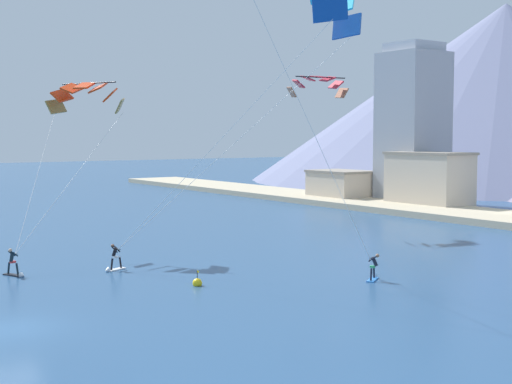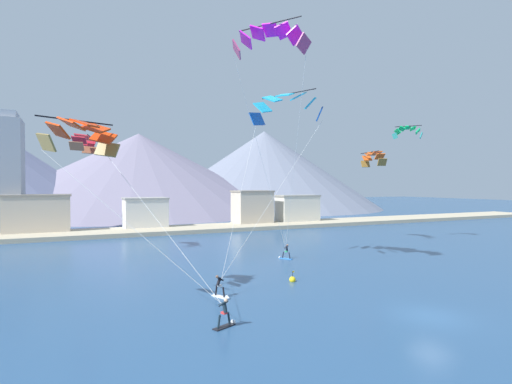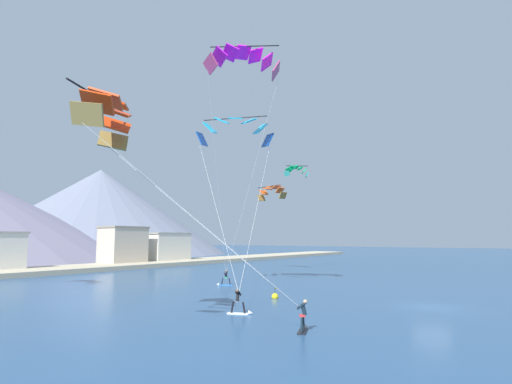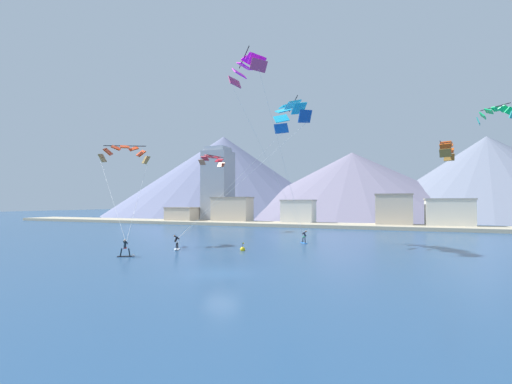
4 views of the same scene
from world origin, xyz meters
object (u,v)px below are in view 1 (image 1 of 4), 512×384
at_px(race_marker_buoy, 197,283).
at_px(kitesurfer_near_trail, 15,267).
at_px(parafoil_kite_distant_high_outer, 318,84).
at_px(kitesurfer_near_lead, 374,272).
at_px(kitesurfer_mid_center, 113,262).
at_px(parafoil_kite_near_trail, 86,95).

bearing_deg(race_marker_buoy, kitesurfer_near_trail, -138.83).
bearing_deg(parafoil_kite_distant_high_outer, kitesurfer_near_lead, -31.35).
distance_m(kitesurfer_near_trail, parafoil_kite_distant_high_outer, 33.10).
bearing_deg(kitesurfer_mid_center, kitesurfer_near_lead, 44.84).
height_order(kitesurfer_near_trail, kitesurfer_mid_center, kitesurfer_near_trail).
bearing_deg(kitesurfer_near_lead, kitesurfer_mid_center, -135.16).
relative_size(kitesurfer_near_lead, race_marker_buoy, 1.66).
distance_m(kitesurfer_mid_center, parafoil_kite_distant_high_outer, 28.53).
relative_size(kitesurfer_near_lead, parafoil_kite_distant_high_outer, 0.29).
distance_m(kitesurfer_mid_center, race_marker_buoy, 7.47).
xyz_separation_m(kitesurfer_near_lead, parafoil_kite_distant_high_outer, (-20.23, 12.33, 12.91)).
bearing_deg(parafoil_kite_near_trail, kitesurfer_near_trail, -46.03).
xyz_separation_m(kitesurfer_near_trail, race_marker_buoy, (8.93, 7.81, -0.39)).
bearing_deg(kitesurfer_near_trail, kitesurfer_mid_center, 73.00).
bearing_deg(kitesurfer_near_lead, kitesurfer_near_trail, -127.77).
bearing_deg(kitesurfer_near_lead, parafoil_kite_distant_high_outer, 148.65).
bearing_deg(kitesurfer_mid_center, parafoil_kite_distant_high_outer, 109.49).
relative_size(kitesurfer_mid_center, parafoil_kite_near_trail, 0.15).
bearing_deg(kitesurfer_mid_center, kitesurfer_near_trail, -107.00).
bearing_deg(race_marker_buoy, parafoil_kite_near_trail, -179.67).
distance_m(kitesurfer_mid_center, parafoil_kite_near_trail, 14.59).
relative_size(parafoil_kite_near_trail, race_marker_buoy, 11.15).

